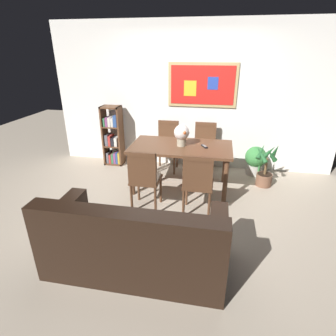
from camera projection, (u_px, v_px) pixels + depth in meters
ground_plane at (177, 206)px, 3.96m from camera, size 12.00×12.00×0.00m
wall_back_with_painting at (192, 98)px, 4.93m from camera, size 5.20×0.14×2.60m
dining_table at (181, 151)px, 4.24m from camera, size 1.57×0.87×0.73m
dining_chair_far_left at (167, 142)px, 5.02m from camera, size 0.40×0.41×0.91m
dining_chair_far_right at (205, 144)px, 4.90m from camera, size 0.40×0.41×0.91m
dining_chair_near_right at (198, 180)px, 3.53m from camera, size 0.40×0.41×0.91m
dining_chair_near_left at (144, 176)px, 3.66m from camera, size 0.40×0.41×0.91m
leather_couch at (135, 243)px, 2.72m from camera, size 1.80×0.84×0.84m
bookshelf at (113, 139)px, 5.26m from camera, size 0.36×0.28×1.15m
potted_ivy at (255, 160)px, 4.87m from camera, size 0.37×0.37×0.59m
potted_palm at (265, 170)px, 4.46m from camera, size 0.40×0.41×0.77m
flower_vase at (182, 134)px, 4.13m from camera, size 0.24×0.23×0.33m
tv_remote at (204, 146)px, 4.15m from camera, size 0.12×0.16×0.02m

